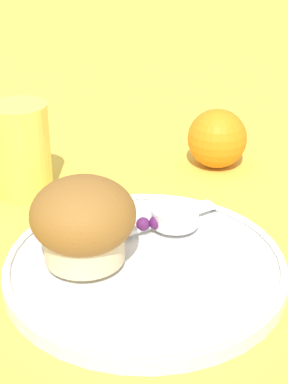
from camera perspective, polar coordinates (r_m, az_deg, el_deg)
ground_plane at (r=0.57m, az=-1.70°, el=-7.77°), size 3.00×3.00×0.00m
plate at (r=0.57m, az=0.13°, el=-6.73°), size 0.25×0.25×0.02m
muffin at (r=0.54m, az=-5.43°, el=-2.61°), size 0.09×0.09×0.07m
cream_ramekin at (r=0.61m, az=2.77°, el=-2.06°), size 0.05×0.05×0.02m
berry_pair at (r=0.60m, az=0.49°, el=-2.80°), size 0.03×0.01×0.01m
butter_knife at (r=0.60m, az=0.01°, el=-2.93°), size 0.16×0.06×0.00m
orange_fruit at (r=0.76m, az=6.52°, el=4.75°), size 0.07×0.07×0.07m
juice_glass at (r=0.70m, az=-10.75°, el=3.69°), size 0.06×0.06×0.10m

